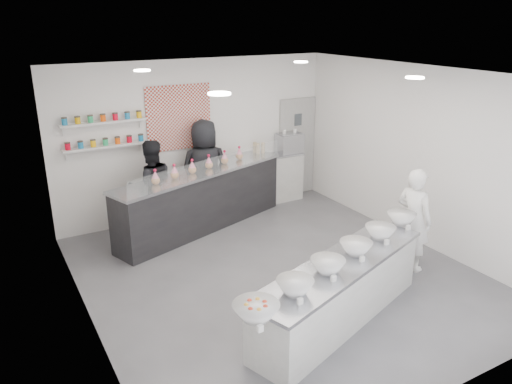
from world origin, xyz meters
TOP-DOWN VIEW (x-y plane):
  - floor at (0.00, 0.00)m, footprint 6.00×6.00m
  - ceiling at (0.00, 0.00)m, footprint 6.00×6.00m
  - back_wall at (0.00, 3.00)m, footprint 5.50×0.00m
  - left_wall at (-2.75, 0.00)m, footprint 0.00×6.00m
  - right_wall at (2.75, 0.00)m, footprint 0.00×6.00m
  - back_door at (2.30, 2.97)m, footprint 0.88×0.04m
  - pattern_panel at (-0.35, 2.98)m, footprint 1.25×0.03m
  - jar_shelf_lower at (-1.75, 2.90)m, footprint 1.45×0.22m
  - jar_shelf_upper at (-1.75, 2.90)m, footprint 1.45×0.22m
  - preserve_jars at (-1.75, 2.88)m, footprint 1.45×0.10m
  - downlight_0 at (-1.40, -1.00)m, footprint 0.24×0.24m
  - downlight_1 at (1.40, -1.00)m, footprint 0.24×0.24m
  - downlight_2 at (-1.40, 1.60)m, footprint 0.24×0.24m
  - downlight_3 at (1.40, 1.60)m, footprint 0.24×0.24m
  - prep_counter at (0.05, -1.39)m, footprint 3.11×1.65m
  - back_bar at (-0.28, 2.20)m, footprint 3.60×1.77m
  - sneeze_guard at (-0.18, 1.91)m, footprint 3.35×1.15m
  - espresso_ledge at (1.55, 2.78)m, footprint 1.36×0.43m
  - espresso_machine at (1.98, 2.78)m, footprint 0.52×0.36m
  - cup_stacks at (1.25, 2.78)m, footprint 0.24×0.24m
  - prep_bowls at (0.05, -1.39)m, footprint 3.65×1.70m
  - label_cards at (-0.12, -1.89)m, footprint 3.31×0.04m
  - cookie_bags at (-0.28, 2.20)m, footprint 2.07×0.82m
  - woman_prep at (1.91, -0.79)m, footprint 0.50×0.65m
  - staff_left at (-1.11, 2.51)m, footprint 0.89×0.72m
  - staff_right at (-0.03, 2.60)m, footprint 1.05×0.79m

SIDE VIEW (x-z plane):
  - floor at x=0.00m, z-range 0.00..0.00m
  - prep_counter at x=0.05m, z-range 0.00..0.83m
  - espresso_ledge at x=1.55m, z-range 0.00..1.01m
  - back_bar at x=-0.28m, z-range 0.00..1.11m
  - woman_prep at x=1.91m, z-range 0.00..1.62m
  - staff_left at x=-1.11m, z-range 0.00..1.71m
  - label_cards at x=-0.12m, z-range 0.83..0.90m
  - prep_bowls at x=0.05m, z-range 0.83..1.00m
  - staff_right at x=-0.03m, z-range 0.00..1.94m
  - back_door at x=2.30m, z-range 0.00..2.10m
  - cup_stacks at x=1.25m, z-range 1.01..1.32m
  - espresso_machine at x=1.98m, z-range 1.01..1.41m
  - cookie_bags at x=-0.28m, z-range 1.11..1.37m
  - sneeze_guard at x=-0.18m, z-range 1.11..1.41m
  - back_wall at x=0.00m, z-range -1.25..4.25m
  - left_wall at x=-2.75m, z-range -1.50..4.50m
  - right_wall at x=2.75m, z-range -1.50..4.50m
  - jar_shelf_lower at x=-1.75m, z-range 1.58..1.62m
  - preserve_jars at x=-1.75m, z-range 1.60..2.16m
  - pattern_panel at x=-0.35m, z-range 1.35..2.55m
  - jar_shelf_upper at x=-1.75m, z-range 2.00..2.04m
  - downlight_0 at x=-1.40m, z-range 2.97..2.99m
  - downlight_1 at x=1.40m, z-range 2.97..2.99m
  - downlight_2 at x=-1.40m, z-range 2.97..2.99m
  - downlight_3 at x=1.40m, z-range 2.97..2.99m
  - ceiling at x=0.00m, z-range 3.00..3.00m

